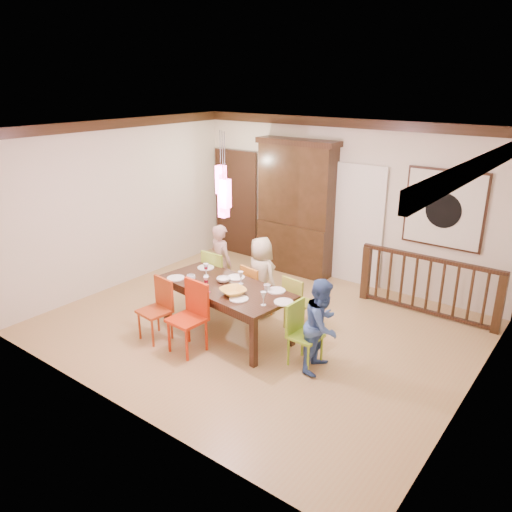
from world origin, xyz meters
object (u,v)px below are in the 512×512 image
Objects in this scene: china_hutch at (296,207)px; person_far_mid at (261,276)px; person_end_right at (322,325)px; balustrade at (428,285)px; chair_end_right at (306,331)px; dining_table at (226,291)px; chair_far_left at (220,273)px; person_far_left at (221,263)px.

china_hutch is 1.99× the size of person_far_mid.
balustrade is at bearing -19.07° from person_end_right.
dining_table is at bearing 91.25° from chair_end_right.
balustrade reaches higher than chair_far_left.
person_far_left is at bearing -58.04° from chair_far_left.
chair_far_left is 2.15m from china_hutch.
chair_end_right is 3.47m from china_hutch.
chair_end_right is 1.61m from person_far_mid.
person_far_mid is (-1.35, 0.87, 0.15)m from chair_end_right.
person_far_left reaches higher than dining_table.
chair_far_left is (-0.72, 0.70, -0.12)m from dining_table.
person_end_right is (1.59, -0.00, -0.05)m from dining_table.
chair_end_right is 2.53m from balustrade.
balustrade is (2.12, 2.37, -0.16)m from dining_table.
balustrade is (0.74, 2.42, 0.02)m from chair_end_right.
person_far_mid is at bearing 55.71° from person_end_right.
person_far_left reaches higher than person_far_mid.
balustrade is at bearing -137.57° from person_far_left.
china_hutch is 3.53m from person_end_right.
china_hutch is (-1.95, 2.76, 0.77)m from chair_end_right.
dining_table is 0.96× the size of balustrade.
dining_table is at bearing -132.45° from balustrade.
china_hutch reaches higher than balustrade.
person_far_mid reaches higher than person_end_right.
balustrade is (2.84, 1.67, -0.04)m from chair_far_left.
person_far_mid reaches higher than dining_table.
chair_end_right is at bearing -54.83° from china_hutch.
chair_end_right is 0.34× the size of china_hutch.
person_end_right is at bearing 162.53° from chair_far_left.
balustrade is 1.75× the size of person_far_mid.
person_far_left reaches higher than balustrade.
china_hutch is (0.15, 2.02, 0.72)m from chair_far_left.
person_far_left is (-2.18, 0.87, 0.18)m from chair_end_right.
person_far_left is (-2.92, -1.55, 0.16)m from balustrade.
chair_far_left is 1.12× the size of chair_end_right.
balustrade is 1.79× the size of person_end_right.
chair_far_left is at bearing 73.50° from chair_end_right.
person_end_right reaches higher than dining_table.
china_hutch is 2.81m from balustrade.
china_hutch is at bearing 31.91° from person_end_right.
balustrade is at bearing 55.08° from dining_table.
china_hutch is (-0.57, 2.72, 0.60)m from dining_table.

